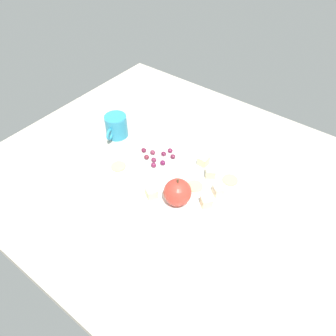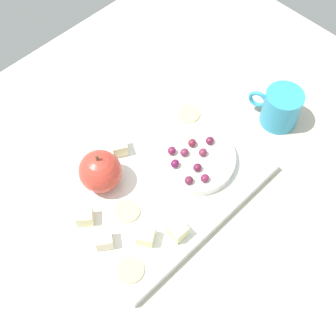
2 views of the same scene
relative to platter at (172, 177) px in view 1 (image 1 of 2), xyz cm
name	(u,v)px [view 1 (image 1 of 2)]	position (x,y,z in cm)	size (l,w,h in cm)	color
table	(179,179)	(-0.69, -2.59, -2.51)	(114.11, 95.14, 3.08)	#BEB4A4
platter	(172,177)	(0.00, 0.00, 0.00)	(36.43, 25.65, 1.95)	white
serving_dish	(154,159)	(7.63, -1.16, 1.91)	(15.05, 15.05, 1.88)	white
apple_whole	(177,192)	(-7.35, 7.36, 4.76)	(7.57, 7.57, 7.57)	#C33A2D
apple_stem	(178,181)	(-7.35, 7.36, 9.14)	(0.50, 0.50, 1.20)	brown
cheese_cube_0	(206,202)	(-14.28, 3.73, 2.37)	(2.79, 2.79, 2.79)	beige
cheese_cube_1	(218,190)	(-14.73, -1.81, 2.37)	(2.79, 2.79, 2.79)	beige
cheese_cube_2	(203,161)	(-4.96, -9.25, 2.37)	(2.79, 2.79, 2.79)	beige
cheese_cube_3	(153,194)	(-1.10, 10.22, 2.37)	(2.79, 2.79, 2.79)	beige
cheese_cube_4	(211,173)	(-9.39, -6.22, 2.37)	(2.79, 2.79, 2.79)	beige
cracker_0	(119,166)	(14.78, 7.23, 1.17)	(4.54, 4.54, 0.40)	#E4C181
cracker_1	(230,180)	(-14.90, -8.32, 1.17)	(4.54, 4.54, 0.40)	#D5B37F
cracker_2	(195,186)	(-8.13, -0.08, 1.17)	(4.54, 4.54, 0.40)	#E3BD84
grape_0	(163,163)	(3.52, -0.14, 3.61)	(1.61, 1.45, 1.52)	#631741
grape_1	(153,152)	(8.84, -1.97, 3.54)	(1.61, 1.45, 1.38)	maroon
grape_2	(147,157)	(8.95, 0.82, 3.59)	(1.61, 1.45, 1.47)	maroon
grape_3	(144,150)	(11.67, -1.09, 3.54)	(1.61, 1.45, 1.37)	maroon
grape_4	(154,160)	(6.48, 0.40, 3.54)	(1.61, 1.45, 1.37)	maroon
grape_5	(170,150)	(5.13, -5.91, 3.54)	(1.61, 1.45, 1.36)	maroon
grape_6	(154,165)	(5.07, 2.23, 3.61)	(1.61, 1.45, 1.52)	maroon
grape_7	(164,154)	(5.80, -3.49, 3.55)	(1.61, 1.45, 1.38)	#5F1A37
grape_8	(173,156)	(2.83, -4.23, 3.53)	(1.61, 1.45, 1.36)	maroon
cup	(116,126)	(27.57, -5.30, 2.89)	(7.38, 10.36, 7.73)	teal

